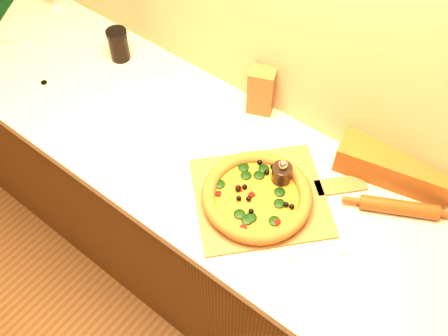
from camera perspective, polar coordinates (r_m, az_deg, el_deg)
cabinet at (r=2.08m, az=0.29°, el=-7.76°), size 2.80×0.65×0.86m
countertop at (r=1.70m, az=0.35°, el=-0.18°), size 2.84×0.68×0.04m
pizza_peel at (r=1.62m, az=4.72°, el=-3.22°), size 0.56×0.56×0.01m
pizza at (r=1.58m, az=3.77°, el=-3.23°), size 0.35×0.35×0.05m
bottle_cap at (r=2.09m, az=-19.89°, el=9.18°), size 0.02×0.02×0.01m
pepper_grinder at (r=1.61m, az=6.57°, el=-0.88°), size 0.07×0.07×0.12m
rolling_pin at (r=1.66m, az=19.35°, el=-4.25°), size 0.32×0.18×0.05m
bread_bag at (r=1.71m, az=18.91°, el=0.11°), size 0.39×0.20×0.10m
paper_bag at (r=1.81m, az=4.29°, el=8.79°), size 0.11×0.10×0.18m
dark_jar at (r=2.08m, az=-11.96°, el=13.62°), size 0.08×0.08×0.13m
side_plate at (r=2.36m, az=-22.47°, el=14.00°), size 0.17×0.17×0.01m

